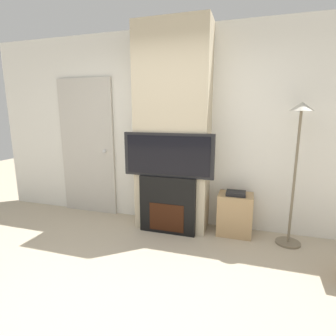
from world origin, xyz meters
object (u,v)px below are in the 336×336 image
(fireplace, at_px, (168,205))
(television, at_px, (168,155))
(media_stand, at_px, (235,214))
(floor_lamp, at_px, (298,146))

(fireplace, relative_size, television, 0.65)
(fireplace, bearing_deg, media_stand, 13.96)
(television, height_order, floor_lamp, floor_lamp)
(fireplace, xyz_separation_m, media_stand, (0.86, 0.21, -0.10))
(television, height_order, media_stand, television)
(fireplace, relative_size, floor_lamp, 0.45)
(floor_lamp, bearing_deg, television, -175.26)
(fireplace, bearing_deg, floor_lamp, 4.67)
(floor_lamp, bearing_deg, fireplace, -175.33)
(fireplace, xyz_separation_m, television, (0.00, -0.00, 0.67))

